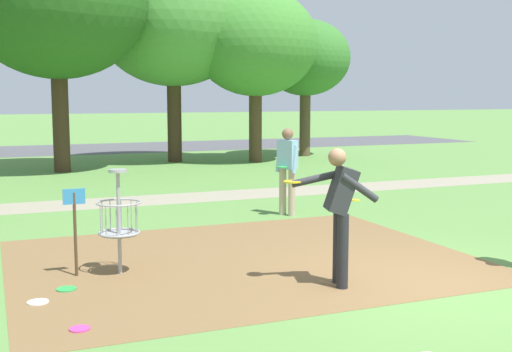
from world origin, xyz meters
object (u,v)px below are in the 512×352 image
at_px(frisbee_far_left, 38,302).
at_px(tree_mid_left, 173,20).
at_px(player_throwing, 340,207).
at_px(disc_golf_basket, 114,218).
at_px(tree_near_left, 306,58).
at_px(tree_mid_center, 255,43).
at_px(tree_far_left, 56,1).
at_px(frisbee_scattered_b, 66,289).
at_px(frisbee_near_basket, 80,329).
at_px(player_foreground_watching, 287,166).
at_px(frisbee_by_tee, 355,200).

height_order(frisbee_far_left, tree_mid_left, tree_mid_left).
bearing_deg(player_throwing, disc_golf_basket, 146.98).
bearing_deg(disc_golf_basket, tree_near_left, 55.15).
height_order(player_throwing, tree_mid_center, tree_mid_center).
relative_size(tree_mid_left, tree_mid_center, 1.21).
height_order(tree_mid_center, tree_far_left, tree_far_left).
height_order(frisbee_scattered_b, tree_mid_center, tree_mid_center).
bearing_deg(frisbee_far_left, player_throwing, -11.32).
xyz_separation_m(disc_golf_basket, tree_far_left, (0.58, 12.24, 4.38)).
xyz_separation_m(disc_golf_basket, frisbee_near_basket, (-0.71, -1.95, -0.74)).
bearing_deg(frisbee_scattered_b, player_foreground_watching, 37.25).
bearing_deg(disc_golf_basket, frisbee_far_left, -139.22).
relative_size(frisbee_far_left, frisbee_scattered_b, 0.99).
distance_m(frisbee_far_left, tree_mid_left, 16.62).
bearing_deg(tree_mid_left, frisbee_far_left, -110.87).
bearing_deg(frisbee_near_basket, frisbee_by_tee, 41.50).
height_order(player_throwing, frisbee_scattered_b, player_throwing).
distance_m(player_foreground_watching, frisbee_far_left, 6.35).
bearing_deg(frisbee_near_basket, disc_golf_basket, 69.99).
height_order(disc_golf_basket, tree_mid_center, tree_mid_center).
relative_size(player_foreground_watching, tree_mid_center, 0.29).
relative_size(player_throwing, frisbee_by_tee, 7.08).
bearing_deg(tree_far_left, frisbee_near_basket, -95.20).
relative_size(player_throwing, tree_mid_left, 0.24).
height_order(player_foreground_watching, tree_far_left, tree_far_left).
relative_size(frisbee_near_basket, tree_mid_center, 0.03).
height_order(player_throwing, tree_near_left, tree_near_left).
bearing_deg(tree_near_left, frisbee_scattered_b, -125.72).
height_order(frisbee_by_tee, frisbee_far_left, same).
bearing_deg(frisbee_near_basket, frisbee_far_left, 107.33).
bearing_deg(frisbee_by_tee, frisbee_near_basket, -138.50).
relative_size(player_foreground_watching, frisbee_by_tee, 7.08).
relative_size(frisbee_by_tee, tree_mid_left, 0.03).
height_order(player_foreground_watching, frisbee_far_left, player_foreground_watching).
distance_m(frisbee_near_basket, tree_mid_left, 17.47).
bearing_deg(tree_mid_center, frisbee_near_basket, -118.33).
bearing_deg(frisbee_scattered_b, disc_golf_basket, 36.17).
bearing_deg(frisbee_by_tee, disc_golf_basket, -146.33).
distance_m(disc_golf_basket, frisbee_scattered_b, 1.13).
xyz_separation_m(frisbee_near_basket, tree_mid_left, (5.33, 15.89, 4.93)).
bearing_deg(player_foreground_watching, frisbee_near_basket, -133.02).
relative_size(frisbee_far_left, tree_mid_center, 0.04).
relative_size(frisbee_near_basket, tree_near_left, 0.04).
height_order(frisbee_by_tee, tree_mid_left, tree_mid_left).
xyz_separation_m(frisbee_near_basket, tree_mid_center, (7.94, 14.72, 4.12)).
relative_size(frisbee_far_left, tree_near_left, 0.05).
distance_m(frisbee_far_left, frisbee_scattered_b, 0.53).
height_order(frisbee_by_tee, tree_near_left, tree_near_left).
bearing_deg(disc_golf_basket, frisbee_near_basket, -110.01).
bearing_deg(frisbee_far_left, frisbee_scattered_b, 48.12).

